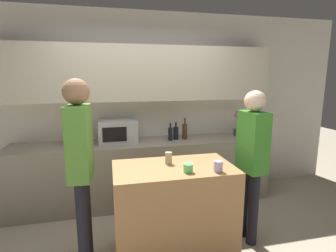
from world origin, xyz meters
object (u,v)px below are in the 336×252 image
Objects in this scene: bottle_0 at (170,134)px; cup_2 at (188,168)px; microwave at (118,131)px; toaster at (75,138)px; bottle_1 at (176,133)px; bottle_2 at (185,131)px; person_center at (80,157)px; person_left at (252,154)px; potted_plant at (239,123)px; cup_0 at (218,166)px; cup_1 at (169,158)px.

cup_2 is (-0.16, -1.38, -0.01)m from bottle_0.
microwave is 0.57m from toaster.
bottle_2 is (0.13, -0.02, 0.02)m from bottle_1.
person_center is (-0.38, -1.21, 0.03)m from microwave.
person_left is at bearing -71.81° from bottle_2.
microwave is 1.67× the size of bottle_2.
bottle_2 is 1.46m from cup_2.
person_center is at bearing -151.24° from potted_plant.
person_center is at bearing -138.81° from bottle_2.
bottle_1 is 0.80× the size of bottle_2.
bottle_1 is at bearing -1.73° from microwave.
microwave is 5.84× the size of cup_2.
person_center reaches higher than bottle_2.
potted_plant is at bearing 0.00° from toaster.
microwave is at bearing 119.13° from cup_0.
cup_0 is at bearing -85.62° from bottle_0.
bottle_1 is at bearing 72.11° from cup_1.
cup_1 is at bearing 113.87° from cup_2.
bottle_0 is at bearing 24.54° from person_left.
bottle_0 is 1.59m from person_center.
cup_0 is (-0.11, -1.46, -0.03)m from bottle_2.
toaster is at bearing 133.03° from cup_0.
potted_plant reaches higher than toaster.
bottle_0 is 0.23m from bottle_2.
toaster is 2.39m from potted_plant.
microwave is at bearing 178.27° from bottle_1.
person_left reaches higher than microwave.
cup_0 is at bearing -60.87° from microwave.
toaster is 2.21× the size of cup_1.
bottle_0 is 2.85× the size of cup_2.
bottle_2 reaches higher than cup_1.
cup_0 is 0.06× the size of person_left.
person_center reaches higher than bottle_0.
cup_0 is (0.11, -1.43, -0.00)m from bottle_0.
person_center is at bearing 165.24° from cup_2.
potted_plant reaches higher than cup_1.
bottle_1 is 0.13m from bottle_2.
person_left is (0.89, -0.04, -0.01)m from cup_1.
person_center is (-1.20, -1.18, 0.08)m from bottle_1.
potted_plant is (2.39, 0.00, 0.11)m from toaster.
microwave is 4.43× the size of cup_1.
bottle_2 is 3.09× the size of cup_0.
potted_plant is at bearing 0.05° from microwave.
person_left reaches higher than toaster.
potted_plant is at bearing 40.83° from cup_1.
person_center is (0.18, -1.21, 0.09)m from toaster.
microwave is at bearing 177.42° from bottle_2.
potted_plant is at bearing 1.51° from bottle_1.
toaster is 0.83× the size of bottle_2.
potted_plant is at bearing 3.95° from bottle_0.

